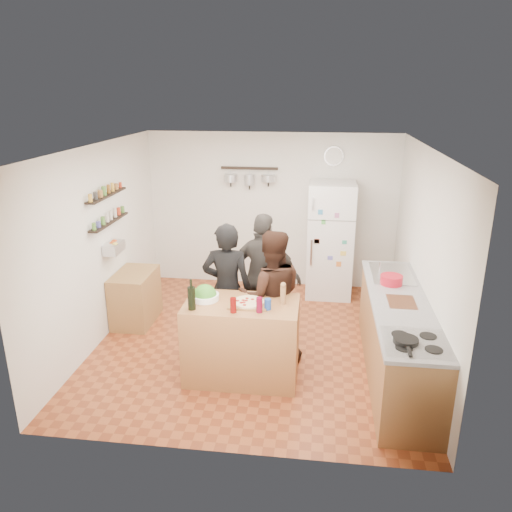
# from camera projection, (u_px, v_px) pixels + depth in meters

# --- Properties ---
(room_shell) EXTENTS (4.20, 4.20, 4.20)m
(room_shell) POSITION_uv_depth(u_px,v_px,m) (259.00, 242.00, 6.47)
(room_shell) COLOR brown
(room_shell) RESTS_ON ground
(prep_island) EXTENTS (1.25, 0.72, 0.91)m
(prep_island) POSITION_uv_depth(u_px,v_px,m) (242.00, 340.00, 5.60)
(prep_island) COLOR #9D6239
(prep_island) RESTS_ON floor
(pizza_board) EXTENTS (0.42, 0.34, 0.02)m
(pizza_board) POSITION_uv_depth(u_px,v_px,m) (249.00, 304.00, 5.42)
(pizza_board) COLOR brown
(pizza_board) RESTS_ON prep_island
(pizza) EXTENTS (0.34, 0.34, 0.02)m
(pizza) POSITION_uv_depth(u_px,v_px,m) (249.00, 302.00, 5.42)
(pizza) COLOR beige
(pizza) RESTS_ON pizza_board
(salad_bowl) EXTENTS (0.31, 0.31, 0.06)m
(salad_bowl) POSITION_uv_depth(u_px,v_px,m) (205.00, 297.00, 5.54)
(salad_bowl) COLOR white
(salad_bowl) RESTS_ON prep_island
(wine_bottle) EXTENTS (0.08, 0.08, 0.25)m
(wine_bottle) POSITION_uv_depth(u_px,v_px,m) (192.00, 298.00, 5.27)
(wine_bottle) COLOR black
(wine_bottle) RESTS_ON prep_island
(wine_glass_near) EXTENTS (0.07, 0.07, 0.16)m
(wine_glass_near) POSITION_uv_depth(u_px,v_px,m) (233.00, 305.00, 5.21)
(wine_glass_near) COLOR #590907
(wine_glass_near) RESTS_ON prep_island
(wine_glass_far) EXTENTS (0.07, 0.07, 0.16)m
(wine_glass_far) POSITION_uv_depth(u_px,v_px,m) (259.00, 305.00, 5.21)
(wine_glass_far) COLOR #57071D
(wine_glass_far) RESTS_ON prep_island
(pepper_mill) EXTENTS (0.06, 0.06, 0.20)m
(pepper_mill) POSITION_uv_depth(u_px,v_px,m) (283.00, 295.00, 5.42)
(pepper_mill) COLOR olive
(pepper_mill) RESTS_ON prep_island
(salt_canister) EXTENTS (0.07, 0.07, 0.12)m
(salt_canister) POSITION_uv_depth(u_px,v_px,m) (268.00, 304.00, 5.29)
(salt_canister) COLOR navy
(salt_canister) RESTS_ON prep_island
(person_left) EXTENTS (0.62, 0.42, 1.65)m
(person_left) POSITION_uv_depth(u_px,v_px,m) (227.00, 289.00, 6.06)
(person_left) COLOR black
(person_left) RESTS_ON floor
(person_center) EXTENTS (0.90, 0.76, 1.63)m
(person_center) POSITION_uv_depth(u_px,v_px,m) (271.00, 297.00, 5.86)
(person_center) COLOR black
(person_center) RESTS_ON floor
(person_back) EXTENTS (1.05, 0.61, 1.67)m
(person_back) POSITION_uv_depth(u_px,v_px,m) (264.00, 277.00, 6.40)
(person_back) COLOR #302D2B
(person_back) RESTS_ON floor
(counter_run) EXTENTS (0.63, 2.63, 0.90)m
(counter_run) POSITION_uv_depth(u_px,v_px,m) (397.00, 339.00, 5.64)
(counter_run) COLOR #9E7042
(counter_run) RESTS_ON floor
(stove_top) EXTENTS (0.60, 0.62, 0.02)m
(stove_top) POSITION_uv_depth(u_px,v_px,m) (416.00, 343.00, 4.60)
(stove_top) COLOR white
(stove_top) RESTS_ON counter_run
(skillet) EXTENTS (0.23, 0.23, 0.04)m
(skillet) POSITION_uv_depth(u_px,v_px,m) (406.00, 340.00, 4.58)
(skillet) COLOR black
(skillet) RESTS_ON stove_top
(sink) EXTENTS (0.50, 0.80, 0.03)m
(sink) POSITION_uv_depth(u_px,v_px,m) (391.00, 274.00, 6.29)
(sink) COLOR silver
(sink) RESTS_ON counter_run
(cutting_board) EXTENTS (0.30, 0.40, 0.02)m
(cutting_board) POSITION_uv_depth(u_px,v_px,m) (402.00, 303.00, 5.47)
(cutting_board) COLOR #985737
(cutting_board) RESTS_ON counter_run
(red_bowl) EXTENTS (0.26, 0.26, 0.11)m
(red_bowl) POSITION_uv_depth(u_px,v_px,m) (391.00, 280.00, 5.94)
(red_bowl) COLOR red
(red_bowl) RESTS_ON counter_run
(fridge) EXTENTS (0.70, 0.68, 1.80)m
(fridge) POSITION_uv_depth(u_px,v_px,m) (330.00, 240.00, 7.75)
(fridge) COLOR white
(fridge) RESTS_ON floor
(wall_clock) EXTENTS (0.30, 0.03, 0.30)m
(wall_clock) POSITION_uv_depth(u_px,v_px,m) (334.00, 156.00, 7.66)
(wall_clock) COLOR silver
(wall_clock) RESTS_ON back_wall
(spice_shelf_lower) EXTENTS (0.12, 1.00, 0.02)m
(spice_shelf_lower) POSITION_uv_depth(u_px,v_px,m) (109.00, 222.00, 6.45)
(spice_shelf_lower) COLOR black
(spice_shelf_lower) RESTS_ON left_wall
(spice_shelf_upper) EXTENTS (0.12, 1.00, 0.02)m
(spice_shelf_upper) POSITION_uv_depth(u_px,v_px,m) (107.00, 195.00, 6.34)
(spice_shelf_upper) COLOR black
(spice_shelf_upper) RESTS_ON left_wall
(produce_basket) EXTENTS (0.18, 0.35, 0.14)m
(produce_basket) POSITION_uv_depth(u_px,v_px,m) (114.00, 248.00, 6.56)
(produce_basket) COLOR silver
(produce_basket) RESTS_ON left_wall
(side_table) EXTENTS (0.50, 0.80, 0.73)m
(side_table) POSITION_uv_depth(u_px,v_px,m) (136.00, 297.00, 6.97)
(side_table) COLOR #9E7642
(side_table) RESTS_ON floor
(pot_rack) EXTENTS (0.90, 0.04, 0.04)m
(pot_rack) POSITION_uv_depth(u_px,v_px,m) (249.00, 168.00, 7.81)
(pot_rack) COLOR black
(pot_rack) RESTS_ON back_wall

